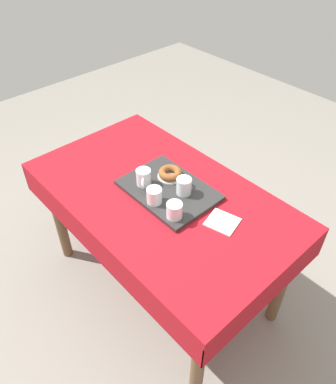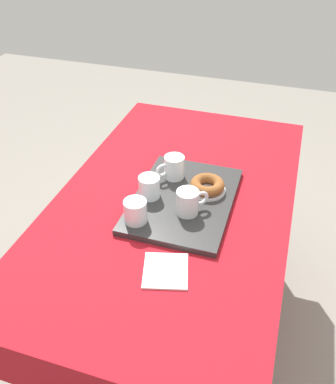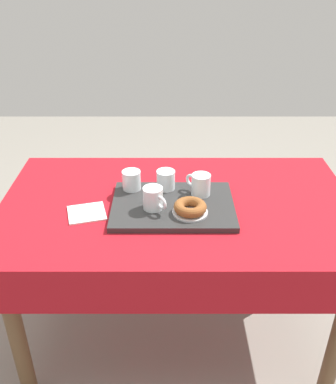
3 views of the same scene
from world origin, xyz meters
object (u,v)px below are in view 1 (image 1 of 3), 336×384
dining_table (161,207)px  water_glass_near (154,196)px  water_glass_far (174,211)px  sugar_donut_left (170,173)px  serving_tray (168,190)px  paper_napkin (222,222)px  tea_mug_right (144,178)px  tea_mug_left (184,186)px  donut_plate_left (170,176)px

dining_table → water_glass_near: bearing=120.9°
water_glass_far → sugar_donut_left: bearing=-38.6°
serving_tray → paper_napkin: bearing=-173.1°
dining_table → water_glass_far: 0.25m
water_glass_far → sugar_donut_left: 0.29m
dining_table → tea_mug_right: size_ratio=14.29×
tea_mug_left → paper_napkin: 0.26m
dining_table → serving_tray: 0.11m
dining_table → serving_tray: (-0.02, -0.04, 0.11)m
water_glass_far → sugar_donut_left: (0.23, -0.18, -0.01)m
water_glass_near → paper_napkin: bearing=-152.5°
water_glass_near → sugar_donut_left: bearing=-63.9°
donut_plate_left → water_glass_near: bearing=116.1°
dining_table → water_glass_far: water_glass_far is taller
tea_mug_left → water_glass_near: size_ratio=1.28×
serving_tray → tea_mug_left: (-0.07, -0.03, 0.05)m
water_glass_far → tea_mug_right: bearing=-9.1°
tea_mug_left → serving_tray: bearing=25.3°
dining_table → donut_plate_left: 0.17m
tea_mug_left → dining_table: bearing=38.4°
paper_napkin → serving_tray: bearing=6.9°
serving_tray → water_glass_near: size_ratio=5.99×
tea_mug_right → paper_napkin: bearing=-165.9°
sugar_donut_left → paper_napkin: bearing=175.7°
tea_mug_left → tea_mug_right: same height
sugar_donut_left → paper_napkin: (-0.39, 0.03, -0.04)m
serving_tray → donut_plate_left: bearing=-47.5°
dining_table → paper_napkin: 0.37m
tea_mug_right → tea_mug_left: bearing=-150.1°
tea_mug_left → donut_plate_left: 0.14m
dining_table → sugar_donut_left: (0.04, -0.11, 0.14)m
donut_plate_left → dining_table: bearing=112.3°
water_glass_far → donut_plate_left: water_glass_far is taller
serving_tray → paper_napkin: 0.33m
dining_table → water_glass_near: water_glass_near is taller
paper_napkin → donut_plate_left: bearing=-4.3°
tea_mug_left → tea_mug_right: bearing=29.9°
serving_tray → paper_napkin: serving_tray is taller
water_glass_near → sugar_donut_left: 0.20m
dining_table → tea_mug_right: bearing=19.2°
serving_tray → water_glass_near: water_glass_near is taller
tea_mug_right → donut_plate_left: tea_mug_right is taller
serving_tray → donut_plate_left: (0.06, -0.07, 0.01)m
dining_table → tea_mug_left: 0.20m
tea_mug_right → water_glass_near: tea_mug_right is taller
serving_tray → water_glass_far: bearing=145.4°
dining_table → paper_napkin: paper_napkin is taller
tea_mug_left → water_glass_near: (0.05, 0.15, -0.01)m
tea_mug_right → serving_tray: bearing=-147.3°
tea_mug_right → sugar_donut_left: (-0.05, -0.14, -0.01)m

